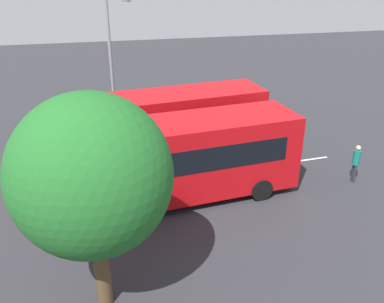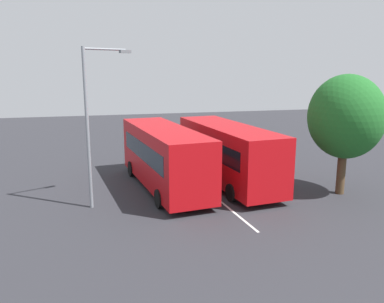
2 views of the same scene
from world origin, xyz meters
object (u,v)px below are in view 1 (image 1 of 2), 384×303
object	(u,v)px
depot_tree	(91,178)
pedestrian	(356,160)
street_lamp	(113,58)
bus_far_left	(182,158)
bus_center_left	(167,125)

from	to	relation	value
depot_tree	pedestrian	bearing A→B (deg)	23.72
pedestrian	street_lamp	size ratio (longest dim) A/B	0.23
depot_tree	bus_far_left	bearing A→B (deg)	57.05
street_lamp	depot_tree	xyz separation A→B (m)	(-1.20, -12.51, -0.23)
depot_tree	street_lamp	bearing A→B (deg)	84.52
pedestrian	street_lamp	world-z (taller)	street_lamp
bus_far_left	pedestrian	world-z (taller)	bus_far_left
bus_center_left	depot_tree	bearing A→B (deg)	-117.66
bus_center_left	depot_tree	distance (m)	9.68
bus_center_left	pedestrian	xyz separation A→B (m)	(7.60, -3.98, -0.81)
street_lamp	pedestrian	bearing A→B (deg)	27.68
pedestrian	bus_far_left	bearing A→B (deg)	5.47
bus_center_left	bus_far_left	bearing A→B (deg)	-97.15
bus_far_left	pedestrian	size ratio (longest dim) A/B	5.57
bus_far_left	depot_tree	bearing A→B (deg)	-128.90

